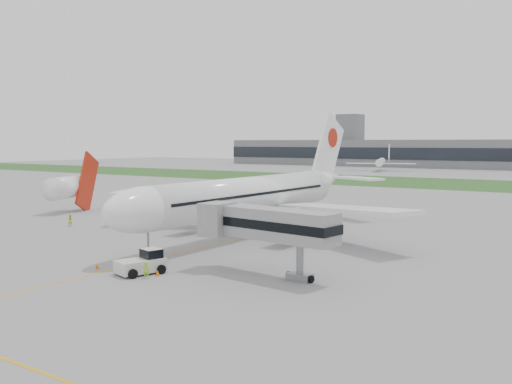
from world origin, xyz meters
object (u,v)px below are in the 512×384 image
Objects in this scene: pushback_tug at (143,262)px; neighbor_aircraft at (68,187)px; airliner at (252,194)px; ground_crew_near at (146,270)px; jet_bridge at (264,224)px.

neighbor_aircraft reaches higher than pushback_tug.
airliner is at bearing -27.06° from neighbor_aircraft.
ground_crew_near is at bearing -21.57° from pushback_tug.
jet_bridge is (10.25, 5.77, 3.90)m from pushback_tug.
ground_crew_near is at bearing -54.11° from neighbor_aircraft.
airliner reaches higher than jet_bridge.
jet_bridge is 9.03× the size of ground_crew_near.
airliner is at bearing -103.66° from ground_crew_near.
airliner reaches higher than pushback_tug.
ground_crew_near is 0.11× the size of neighbor_aircraft.
jet_bridge is 1.02× the size of neighbor_aircraft.
pushback_tug is at bearing -143.66° from jet_bridge.
neighbor_aircraft is (-42.49, 2.68, -1.03)m from airliner.
jet_bridge is at bearing 46.10° from pushback_tug.
airliner is at bearing 115.69° from pushback_tug.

